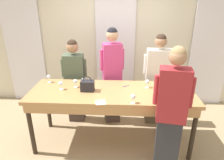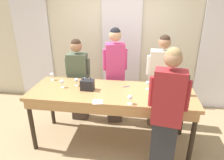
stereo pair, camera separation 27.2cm
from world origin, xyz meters
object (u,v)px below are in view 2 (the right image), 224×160
guest_cream_sweater (161,81)px  wine_glass_front_left (62,82)px  tasting_bar (111,97)px  wine_glass_front_right (148,83)px  handbag (87,85)px  wine_glass_center_left (178,83)px  host_pouring (166,116)px  guest_olive_jacket (78,79)px  guest_pink_top (115,75)px  wine_glass_front_mid (130,98)px  wine_glass_center_mid (84,80)px  wine_bottle (188,88)px  wine_glass_back_left (52,75)px  wine_glass_center_right (76,80)px

guest_cream_sweater → wine_glass_front_left: bearing=-158.6°
guest_cream_sweater → tasting_bar: bearing=-140.4°
wine_glass_front_right → guest_cream_sweater: 0.59m
handbag → wine_glass_front_right: 0.97m
tasting_bar → wine_glass_center_left: bearing=14.9°
tasting_bar → wine_glass_center_left: 1.11m
wine_glass_center_left → handbag: bearing=-169.4°
guest_cream_sweater → host_pouring: bearing=-91.8°
wine_glass_center_left → guest_olive_jacket: 1.87m
wine_glass_front_left → guest_pink_top: (0.79, 0.65, -0.08)m
guest_olive_jacket → guest_cream_sweater: 1.58m
tasting_bar → handbag: (-0.38, 0.01, 0.18)m
handbag → guest_pink_top: bearing=62.2°
wine_glass_front_mid → host_pouring: bearing=-27.5°
wine_glass_center_mid → wine_glass_front_left: bearing=-156.8°
wine_glass_front_right → wine_glass_center_mid: size_ratio=1.00×
tasting_bar → wine_glass_center_left: size_ratio=18.85×
guest_pink_top → wine_glass_front_left: bearing=-140.8°
wine_glass_front_mid → wine_glass_front_right: same height
wine_glass_center_left → wine_glass_center_mid: same height
wine_bottle → wine_glass_center_left: (-0.10, 0.25, -0.02)m
wine_glass_back_left → host_pouring: bearing=-26.0°
wine_glass_center_right → guest_cream_sweater: size_ratio=0.08×
wine_glass_front_right → guest_cream_sweater: size_ratio=0.08×
wine_glass_front_left → wine_glass_back_left: 0.41m
wine_glass_front_mid → wine_glass_center_left: same height
wine_glass_front_right → guest_olive_jacket: guest_olive_jacket is taller
wine_glass_back_left → guest_olive_jacket: (0.36, 0.36, -0.21)m
guest_olive_jacket → guest_cream_sweater: guest_cream_sweater is taller
wine_glass_front_mid → guest_pink_top: size_ratio=0.07×
guest_pink_top → wine_glass_center_mid: bearing=-132.3°
tasting_bar → wine_bottle: (1.16, 0.03, 0.21)m
wine_glass_center_mid → wine_glass_back_left: same height
handbag → wine_glass_center_right: 0.26m
guest_cream_sweater → guest_olive_jacket: bearing=180.0°
guest_pink_top → wine_glass_back_left: bearing=-161.6°
wine_glass_front_mid → wine_glass_front_right: (0.25, 0.54, 0.00)m
wine_glass_front_left → guest_olive_jacket: guest_olive_jacket is taller
wine_bottle → host_pouring: bearing=-119.7°
wine_glass_center_right → guest_olive_jacket: bearing=105.0°
wine_glass_center_left → wine_glass_front_mid: bearing=-139.1°
wine_glass_front_right → guest_pink_top: guest_pink_top is taller
wine_bottle → wine_glass_front_left: size_ratio=2.37×
tasting_bar → wine_glass_front_mid: 0.51m
wine_glass_center_right → wine_glass_back_left: 0.54m
wine_glass_center_left → wine_glass_center_mid: 1.55m
wine_glass_center_left → tasting_bar: bearing=-165.1°
handbag → guest_pink_top: guest_pink_top is taller
tasting_bar → wine_bottle: bearing=1.7°
wine_glass_front_left → guest_olive_jacket: 0.68m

